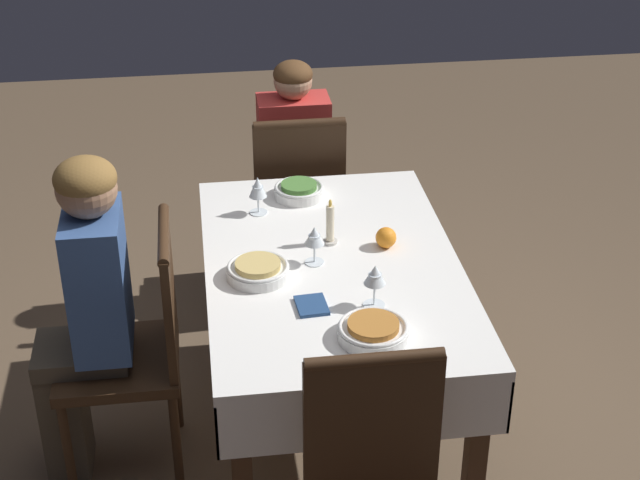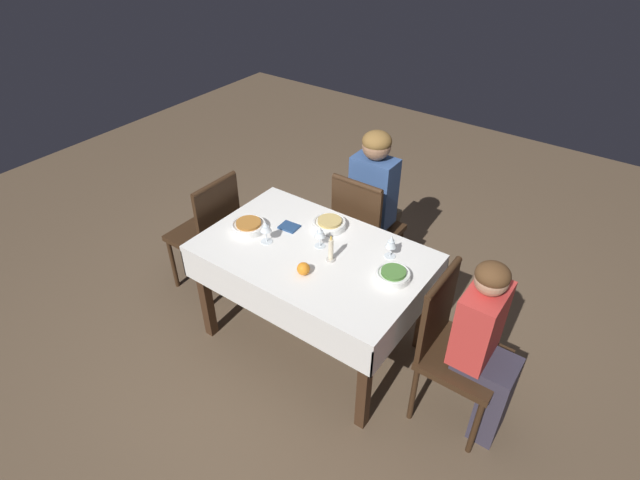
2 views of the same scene
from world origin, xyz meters
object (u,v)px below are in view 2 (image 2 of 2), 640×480
at_px(bowl_west, 393,275).
at_px(napkin_red_folded, 289,227).
at_px(chair_south, 364,227).
at_px(chair_east, 209,230).
at_px(dining_table, 313,264).
at_px(person_adult_denim, 376,198).
at_px(wine_glass_south, 320,233).
at_px(bowl_east, 249,226).
at_px(wine_glass_east, 266,227).
at_px(person_child_red, 486,347).
at_px(orange_fruit, 303,269).
at_px(candle_centerpiece, 331,251).
at_px(chair_west, 453,344).
at_px(wine_glass_west, 391,242).
at_px(bowl_south, 330,224).

relative_size(bowl_west, napkin_red_folded, 1.53).
distance_m(chair_south, chair_east, 1.08).
bearing_deg(chair_east, dining_table, 89.58).
relative_size(person_adult_denim, napkin_red_folded, 9.74).
distance_m(wine_glass_south, bowl_east, 0.48).
height_order(bowl_east, wine_glass_east, wine_glass_east).
height_order(person_child_red, orange_fruit, person_child_red).
relative_size(chair_east, person_child_red, 0.85).
xyz_separation_m(chair_east, person_child_red, (-1.97, -0.01, 0.09)).
distance_m(wine_glass_east, napkin_red_folded, 0.22).
height_order(dining_table, bowl_east, bowl_east).
relative_size(wine_glass_south, bowl_west, 0.73).
bearing_deg(bowl_east, person_adult_denim, -114.56).
bearing_deg(orange_fruit, person_child_red, -167.68).
distance_m(bowl_west, candle_centerpiece, 0.37).
bearing_deg(candle_centerpiece, orange_fruit, 74.27).
distance_m(chair_west, candle_centerpiece, 0.82).
bearing_deg(wine_glass_west, orange_fruit, 53.36).
height_order(wine_glass_south, napkin_red_folded, wine_glass_south).
bearing_deg(napkin_red_folded, bowl_south, -143.06).
xyz_separation_m(chair_east, orange_fruit, (-0.99, 0.20, 0.26)).
distance_m(chair_east, bowl_east, 0.52).
height_order(dining_table, chair_south, chair_south).
distance_m(person_child_red, wine_glass_south, 1.08).
distance_m(chair_south, chair_west, 1.15).
bearing_deg(person_child_red, wine_glass_west, 73.57).
bearing_deg(wine_glass_south, chair_east, 3.32).
xyz_separation_m(chair_east, person_adult_denim, (-0.85, -0.81, 0.16)).
relative_size(dining_table, candle_centerpiece, 7.88).
distance_m(person_child_red, candle_centerpiece, 0.95).
relative_size(chair_east, wine_glass_east, 6.45).
bearing_deg(chair_south, candle_centerpiece, 105.27).
xyz_separation_m(chair_south, chair_east, (0.85, 0.66, 0.00)).
bearing_deg(wine_glass_west, dining_table, 29.05).
distance_m(bowl_east, candle_centerpiece, 0.59).
bearing_deg(person_child_red, wine_glass_east, 94.59).
bearing_deg(dining_table, bowl_west, -173.81).
bearing_deg(chair_west, dining_table, 91.09).
bearing_deg(napkin_red_folded, person_child_red, 176.27).
relative_size(chair_east, bowl_south, 4.54).
relative_size(wine_glass_east, orange_fruit, 2.01).
bearing_deg(orange_fruit, bowl_west, -148.93).
bearing_deg(wine_glass_east, bowl_south, -122.24).
distance_m(dining_table, chair_south, 0.68).
bearing_deg(person_adult_denim, napkin_red_folded, 73.69).
height_order(person_child_red, wine_glass_south, person_child_red).
distance_m(chair_west, bowl_south, 1.02).
xyz_separation_m(bowl_south, wine_glass_east, (0.22, 0.34, 0.08)).
relative_size(chair_south, candle_centerpiece, 5.55).
distance_m(chair_south, person_adult_denim, 0.22).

